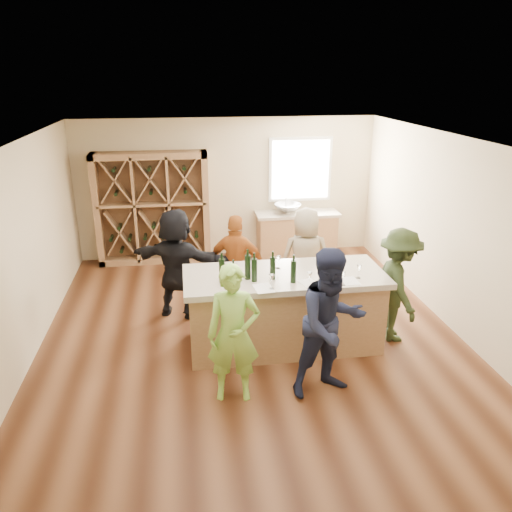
{
  "coord_description": "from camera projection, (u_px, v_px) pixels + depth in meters",
  "views": [
    {
      "loc": [
        -0.89,
        -6.43,
        3.66
      ],
      "look_at": [
        0.1,
        0.2,
        1.15
      ],
      "focal_mm": 35.0,
      "sensor_mm": 36.0,
      "label": 1
    }
  ],
  "objects": [
    {
      "name": "floor",
      "position": [
        251.0,
        337.0,
        7.38
      ],
      "size": [
        6.0,
        7.0,
        0.1
      ],
      "primitive_type": "cube",
      "color": "#542F1B",
      "rests_on": "ground"
    },
    {
      "name": "ceiling",
      "position": [
        251.0,
        137.0,
        6.36
      ],
      "size": [
        6.0,
        7.0,
        0.1
      ],
      "primitive_type": "cube",
      "color": "white",
      "rests_on": "ground"
    },
    {
      "name": "wall_back",
      "position": [
        227.0,
        188.0,
        10.16
      ],
      "size": [
        6.0,
        0.1,
        2.8
      ],
      "primitive_type": "cube",
      "color": "beige",
      "rests_on": "ground"
    },
    {
      "name": "wall_front",
      "position": [
        319.0,
        405.0,
        3.58
      ],
      "size": [
        6.0,
        0.1,
        2.8
      ],
      "primitive_type": "cube",
      "color": "beige",
      "rests_on": "ground"
    },
    {
      "name": "wall_left",
      "position": [
        18.0,
        256.0,
        6.45
      ],
      "size": [
        0.1,
        7.0,
        2.8
      ],
      "primitive_type": "cube",
      "color": "beige",
      "rests_on": "ground"
    },
    {
      "name": "wall_right",
      "position": [
        457.0,
        234.0,
        7.29
      ],
      "size": [
        0.1,
        7.0,
        2.8
      ],
      "primitive_type": "cube",
      "color": "beige",
      "rests_on": "ground"
    },
    {
      "name": "window_frame",
      "position": [
        300.0,
        169.0,
        10.17
      ],
      "size": [
        1.3,
        0.06,
        1.3
      ],
      "primitive_type": "cube",
      "color": "white",
      "rests_on": "wall_back"
    },
    {
      "name": "window_pane",
      "position": [
        301.0,
        170.0,
        10.14
      ],
      "size": [
        1.18,
        0.01,
        1.18
      ],
      "primitive_type": "cube",
      "color": "white",
      "rests_on": "wall_back"
    },
    {
      "name": "wine_rack",
      "position": [
        153.0,
        208.0,
        9.8
      ],
      "size": [
        2.2,
        0.45,
        2.2
      ],
      "primitive_type": "cube",
      "color": "#916A45",
      "rests_on": "floor"
    },
    {
      "name": "back_counter_base",
      "position": [
        297.0,
        235.0,
        10.37
      ],
      "size": [
        1.6,
        0.58,
        0.86
      ],
      "primitive_type": "cube",
      "color": "#916A45",
      "rests_on": "floor"
    },
    {
      "name": "back_counter_top",
      "position": [
        297.0,
        214.0,
        10.21
      ],
      "size": [
        1.7,
        0.62,
        0.06
      ],
      "primitive_type": "cube",
      "color": "#AC9F8D",
      "rests_on": "back_counter_base"
    },
    {
      "name": "sink",
      "position": [
        288.0,
        208.0,
        10.13
      ],
      "size": [
        0.54,
        0.54,
        0.19
      ],
      "primitive_type": "imported",
      "color": "silver",
      "rests_on": "back_counter_top"
    },
    {
      "name": "faucet",
      "position": [
        286.0,
        203.0,
        10.28
      ],
      "size": [
        0.02,
        0.02,
        0.3
      ],
      "primitive_type": "cylinder",
      "color": "silver",
      "rests_on": "back_counter_top"
    },
    {
      "name": "tasting_counter_base",
      "position": [
        284.0,
        312.0,
        6.92
      ],
      "size": [
        2.6,
        1.0,
        1.0
      ],
      "primitive_type": "cube",
      "color": "#916A45",
      "rests_on": "floor"
    },
    {
      "name": "tasting_counter_top",
      "position": [
        285.0,
        276.0,
        6.73
      ],
      "size": [
        2.72,
        1.12,
        0.08
      ],
      "primitive_type": "cube",
      "color": "#AC9F8D",
      "rests_on": "tasting_counter_base"
    },
    {
      "name": "wine_bottle_a",
      "position": [
        222.0,
        270.0,
        6.42
      ],
      "size": [
        0.09,
        0.09,
        0.31
      ],
      "primitive_type": "cylinder",
      "rotation": [
        0.0,
        0.0,
        -0.24
      ],
      "color": "black",
      "rests_on": "tasting_counter_top"
    },
    {
      "name": "wine_bottle_b",
      "position": [
        233.0,
        276.0,
        6.32
      ],
      "size": [
        0.08,
        0.08,
        0.26
      ],
      "primitive_type": "cylinder",
      "rotation": [
        0.0,
        0.0,
        -0.29
      ],
      "color": "black",
      "rests_on": "tasting_counter_top"
    },
    {
      "name": "wine_bottle_c",
      "position": [
        248.0,
        267.0,
        6.5
      ],
      "size": [
        0.09,
        0.09,
        0.33
      ],
      "primitive_type": "cylinder",
      "rotation": [
        0.0,
        0.0,
        0.07
      ],
      "color": "black",
      "rests_on": "tasting_counter_top"
    },
    {
      "name": "wine_bottle_d",
      "position": [
        254.0,
        270.0,
        6.43
      ],
      "size": [
        0.09,
        0.09,
        0.31
      ],
      "primitive_type": "cylinder",
      "rotation": [
        0.0,
        0.0,
        0.15
      ],
      "color": "black",
      "rests_on": "tasting_counter_top"
    },
    {
      "name": "wine_bottle_e",
      "position": [
        273.0,
        268.0,
        6.5
      ],
      "size": [
        0.09,
        0.09,
        0.31
      ],
      "primitive_type": "cylinder",
      "rotation": [
        0.0,
        0.0,
        0.16
      ],
      "color": "black",
      "rests_on": "tasting_counter_top"
    },
    {
      "name": "wine_glass_a",
      "position": [
        272.0,
        282.0,
        6.22
      ],
      "size": [
        0.09,
        0.09,
        0.2
      ],
      "primitive_type": "cone",
      "rotation": [
        0.0,
        0.0,
        -0.3
      ],
      "color": "white",
      "rests_on": "tasting_counter_top"
    },
    {
      "name": "wine_glass_b",
      "position": [
        309.0,
        279.0,
        6.28
      ],
      "size": [
        0.1,
        0.1,
        0.2
      ],
      "primitive_type": "cone",
      "rotation": [
        0.0,
        0.0,
        0.32
      ],
      "color": "white",
      "rests_on": "tasting_counter_top"
    },
    {
      "name": "wine_glass_c",
      "position": [
        343.0,
        279.0,
        6.34
      ],
      "size": [
        0.07,
        0.07,
        0.18
      ],
      "primitive_type": "cone",
      "rotation": [
        0.0,
        0.0,
        -0.11
      ],
      "color": "white",
      "rests_on": "tasting_counter_top"
    },
    {
      "name": "wine_glass_d",
      "position": [
        323.0,
        269.0,
        6.61
      ],
      "size": [
        0.09,
        0.09,
        0.2
      ],
      "primitive_type": "cone",
      "rotation": [
        0.0,
        0.0,
        -0.14
      ],
      "color": "white",
      "rests_on": "tasting_counter_top"
    },
    {
      "name": "wine_glass_e",
      "position": [
        359.0,
        272.0,
        6.55
      ],
      "size": [
        0.07,
        0.07,
        0.18
      ],
      "primitive_type": "cone",
      "rotation": [
        0.0,
        0.0,
        0.1
      ],
      "color": "white",
      "rests_on": "tasting_counter_top"
    },
    {
      "name": "tasting_menu_a",
      "position": [
        264.0,
        288.0,
        6.27
      ],
      "size": [
        0.26,
        0.33,
        0.0
      ],
      "primitive_type": "cube",
      "rotation": [
        0.0,
        0.0,
        0.11
      ],
      "color": "white",
      "rests_on": "tasting_counter_top"
    },
    {
      "name": "tasting_menu_b",
      "position": [
        309.0,
        283.0,
        6.42
      ],
      "size": [
        0.28,
        0.33,
        0.0
      ],
      "primitive_type": "cube",
      "rotation": [
        0.0,
        0.0,
        0.29
      ],
      "color": "white",
      "rests_on": "tasting_counter_top"
    },
    {
      "name": "tasting_menu_c",
      "position": [
        350.0,
        281.0,
        6.49
      ],
      "size": [
        0.22,
        0.29,
        0.0
      ],
      "primitive_type": "cube",
      "rotation": [
        0.0,
        0.0,
        0.04
      ],
      "color": "white",
      "rests_on": "tasting_counter_top"
    },
    {
      "name": "person_near_left",
      "position": [
        234.0,
        334.0,
        5.68
      ],
      "size": [
        0.65,
        0.51,
        1.67
      ],
      "primitive_type": "imported",
      "rotation": [
        0.0,
        0.0,
        -0.11
      ],
      "color": "#8CC64C",
      "rests_on": "floor"
    },
    {
      "name": "person_near_right",
      "position": [
        331.0,
        324.0,
        5.75
      ],
      "size": [
        0.98,
        0.69,
        1.82
      ],
      "primitive_type": "imported",
      "rotation": [
        0.0,
        0.0,
        0.25
      ],
      "color": "#191E38",
      "rests_on": "floor"
    },
    {
      "name": "person_server",
      "position": [
        398.0,
        285.0,
        6.99
      ],
      "size": [
        0.56,
        1.09,
        1.65
      ],
      "primitive_type": "imported",
      "rotation": [
        0.0,
        0.0,
        1.51
      ],
      "color": "#263319",
      "rests_on": "floor"
    },
    {
      "name": "person_far_mid",
      "position": [
        237.0,
        265.0,
        7.76
      ],
      "size": [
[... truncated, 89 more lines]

